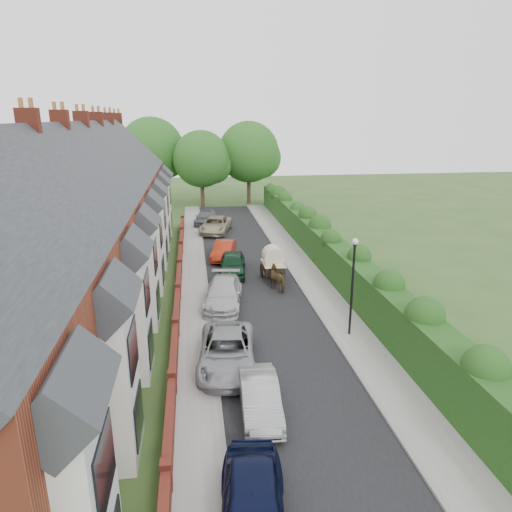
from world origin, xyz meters
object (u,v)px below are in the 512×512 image
(lamppost, at_px, (353,275))
(car_silver_b, at_px, (227,351))
(car_silver_a, at_px, (260,397))
(car_grey, at_px, (206,218))
(car_navy, at_px, (253,506))
(car_red, at_px, (224,250))
(car_white, at_px, (223,294))
(car_green, at_px, (232,264))
(horse_cart, at_px, (273,261))
(car_beige, at_px, (216,225))
(horse, at_px, (279,279))

(lamppost, xyz_separation_m, car_silver_b, (-6.40, -2.08, -2.55))
(car_silver_a, relative_size, car_grey, 0.82)
(car_navy, distance_m, car_red, 24.86)
(car_grey, bearing_deg, car_navy, -80.51)
(lamppost, distance_m, car_white, 8.19)
(car_silver_a, relative_size, car_green, 0.89)
(car_silver_a, distance_m, car_green, 15.94)
(car_grey, bearing_deg, car_red, -75.95)
(car_red, bearing_deg, horse_cart, -46.61)
(car_red, relative_size, car_beige, 0.77)
(car_navy, relative_size, car_green, 1.02)
(car_grey, xyz_separation_m, horse_cart, (3.96, -17.66, 0.64))
(car_silver_a, height_order, car_grey, car_grey)
(car_silver_b, height_order, car_white, car_silver_b)
(car_silver_b, bearing_deg, lamppost, 23.82)
(lamppost, distance_m, car_navy, 12.66)
(car_white, xyz_separation_m, car_green, (1.04, 5.49, 0.02))
(car_silver_b, distance_m, car_beige, 24.94)
(lamppost, height_order, car_grey, lamppost)
(car_silver_a, xyz_separation_m, car_grey, (-0.90, 32.13, 0.05))
(car_silver_a, relative_size, car_beige, 0.75)
(car_silver_a, bearing_deg, horse, 78.50)
(car_silver_a, xyz_separation_m, horse_cart, (3.06, 14.47, 0.69))
(car_silver_a, bearing_deg, car_green, 90.88)
(car_red, relative_size, horse, 2.21)
(car_red, bearing_deg, car_silver_a, -76.22)
(lamppost, distance_m, horse_cart, 9.40)
(car_green, height_order, car_grey, car_green)
(car_navy, relative_size, car_silver_b, 0.85)
(car_red, bearing_deg, car_white, -80.36)
(car_navy, relative_size, car_red, 1.10)
(car_grey, bearing_deg, horse_cart, -67.79)
(car_white, height_order, car_grey, car_white)
(car_silver_b, xyz_separation_m, car_white, (0.32, 6.93, -0.00))
(car_navy, bearing_deg, lamppost, 65.65)
(car_navy, relative_size, car_white, 0.89)
(car_silver_b, xyz_separation_m, car_beige, (0.87, 24.93, 0.00))
(horse, bearing_deg, horse_cart, -113.59)
(car_silver_b, bearing_deg, car_red, 92.26)
(lamppost, xyz_separation_m, car_navy, (-6.39, -10.64, -2.52))
(lamppost, relative_size, car_navy, 1.12)
(car_silver_a, distance_m, car_beige, 28.44)
(car_green, relative_size, car_beige, 0.84)
(lamppost, height_order, car_silver_a, lamppost)
(horse, bearing_deg, car_silver_b, 42.17)
(car_red, bearing_deg, lamppost, -55.28)
(car_navy, distance_m, car_beige, 33.50)
(car_white, distance_m, car_red, 9.37)
(horse, bearing_deg, car_grey, -102.22)
(horse_cart, bearing_deg, car_beige, 102.69)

